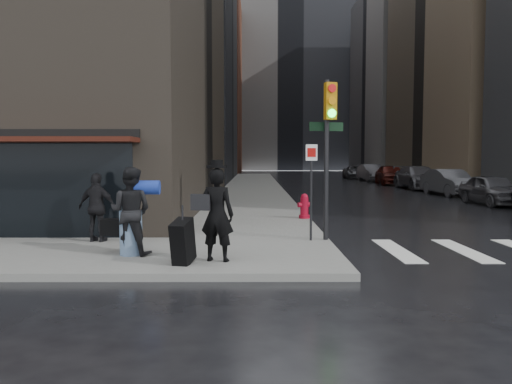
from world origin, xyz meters
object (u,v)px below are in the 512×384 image
man_overcoat (210,219)px  parked_car_5 (371,173)px  parked_car_3 (418,178)px  parked_car_1 (492,189)px  man_greycoat (97,207)px  parked_car_2 (449,182)px  parked_car_4 (390,174)px  parked_car_6 (356,172)px  traffic_light (327,137)px  fire_hydrant (304,207)px  man_jeans (130,211)px

man_overcoat → parked_car_5: (11.67, 36.19, -0.22)m
man_overcoat → parked_car_3: bearing=-103.7°
parked_car_1 → man_greycoat: bearing=-145.0°
parked_car_2 → parked_car_3: parked_car_3 is taller
parked_car_4 → parked_car_6: size_ratio=0.98×
parked_car_5 → parked_car_1: bearing=-92.2°
man_greycoat → traffic_light: bearing=-166.2°
fire_hydrant → parked_car_4: (9.28, 23.45, 0.30)m
parked_car_4 → parked_car_1: bearing=-85.1°
man_overcoat → parked_car_2: bearing=-110.0°
man_overcoat → parked_car_4: size_ratio=0.42×
man_overcoat → man_jeans: (-1.75, 0.72, 0.07)m
traffic_light → fire_hydrant: traffic_light is taller
man_jeans → fire_hydrant: 7.68m
parked_car_3 → parked_car_4: bearing=92.5°
traffic_light → parked_car_1: (9.32, 10.86, -2.00)m
fire_hydrant → parked_car_5: bearing=72.7°
parked_car_6 → fire_hydrant: bearing=-101.5°
man_greycoat → parked_car_5: (14.64, 33.82, -0.20)m
fire_hydrant → parked_car_3: size_ratio=0.15×
man_overcoat → man_greycoat: man_overcoat is taller
man_overcoat → fire_hydrant: (2.57, 7.04, -0.49)m
parked_car_2 → parked_car_4: size_ratio=0.95×
fire_hydrant → man_greycoat: bearing=-139.9°
parked_car_5 → fire_hydrant: bearing=-110.4°
parked_car_6 → parked_car_1: bearing=-86.1°
parked_car_1 → parked_car_2: bearing=86.3°
traffic_light → fire_hydrant: size_ratio=4.73×
fire_hydrant → parked_car_6: size_ratio=0.17×
parked_car_5 → man_overcoat: bearing=-110.9°
traffic_light → parked_car_4: bearing=58.0°
man_overcoat → traffic_light: bearing=-123.6°
parked_car_1 → parked_car_2: size_ratio=0.91×
man_overcoat → parked_car_2: size_ratio=0.45×
parked_car_2 → fire_hydrant: bearing=-134.2°
parked_car_2 → parked_car_5: (-0.53, 17.09, 0.03)m
man_overcoat → man_greycoat: 3.80m
man_greycoat → parked_car_2: man_greycoat is taller
man_jeans → traffic_light: bearing=-148.7°
man_greycoat → parked_car_4: man_greycoat is taller
man_overcoat → parked_car_5: man_overcoat is taller
man_jeans → parked_car_2: 23.08m
traffic_light → parked_car_6: (8.73, 39.34, -2.03)m
man_greycoat → fire_hydrant: (5.54, 4.67, -0.47)m
parked_car_5 → man_jeans: bearing=-113.7°
traffic_light → parked_car_6: traffic_light is taller
man_overcoat → parked_car_6: bearing=-92.6°
man_overcoat → man_greycoat: size_ratio=1.22×
man_jeans → fire_hydrant: size_ratio=2.22×
parked_car_1 → parked_car_6: 28.49m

